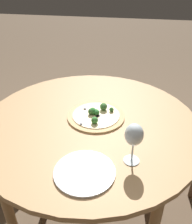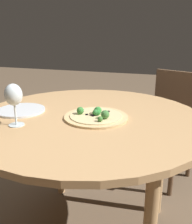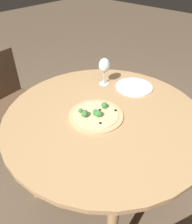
# 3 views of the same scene
# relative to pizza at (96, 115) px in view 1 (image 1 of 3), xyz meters

# --- Properties ---
(ground_plane) EXTENTS (12.00, 12.00, 0.00)m
(ground_plane) POSITION_rel_pizza_xyz_m (-0.04, 0.03, -0.78)
(ground_plane) COLOR brown
(dining_table) EXTENTS (1.15, 1.15, 0.77)m
(dining_table) POSITION_rel_pizza_xyz_m (-0.04, 0.03, -0.09)
(dining_table) COLOR tan
(dining_table) RESTS_ON ground_plane
(pizza) EXTENTS (0.31, 0.31, 0.05)m
(pizza) POSITION_rel_pizza_xyz_m (0.00, 0.00, 0.00)
(pizza) COLOR tan
(pizza) RESTS_ON dining_table
(wine_glass) EXTENTS (0.08, 0.08, 0.19)m
(wine_glass) POSITION_rel_pizza_xyz_m (-0.31, -0.20, 0.12)
(wine_glass) COLOR silver
(wine_glass) RESTS_ON dining_table
(plate_near) EXTENTS (0.25, 0.25, 0.01)m
(plate_near) POSITION_rel_pizza_xyz_m (-0.41, -0.02, -0.01)
(plate_near) COLOR silver
(plate_near) RESTS_ON dining_table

